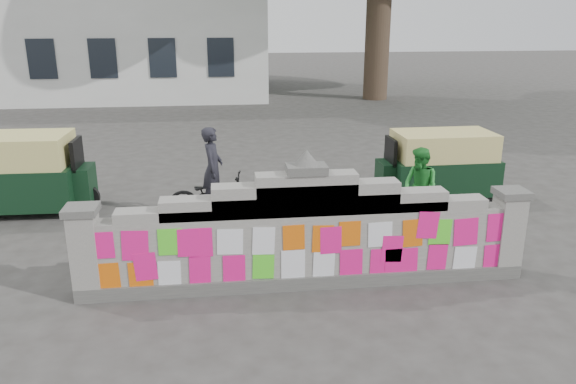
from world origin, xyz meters
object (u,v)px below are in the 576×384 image
cyclist_bike (214,197)px  rickshaw_left (17,172)px  rickshaw_right (439,164)px  cyclist_rider (213,181)px  pedestrian (420,188)px

cyclist_bike → rickshaw_left: bearing=84.6°
rickshaw_left → rickshaw_right: size_ratio=1.10×
cyclist_bike → rickshaw_left: (-3.81, 0.98, 0.34)m
rickshaw_left → rickshaw_right: (8.52, -0.15, -0.07)m
cyclist_rider → rickshaw_left: size_ratio=0.55×
cyclist_bike → cyclist_rider: (0.00, 0.00, 0.32)m
cyclist_bike → pedestrian: bearing=-92.1°
cyclist_bike → rickshaw_right: (4.72, 0.84, 0.28)m
rickshaw_left → cyclist_bike: bearing=-13.1°
cyclist_rider → rickshaw_left: 3.93m
cyclist_rider → rickshaw_right: (4.72, 0.84, -0.04)m
cyclist_bike → cyclist_rider: bearing=0.0°
cyclist_rider → pedestrian: bearing=-92.1°
cyclist_rider → rickshaw_left: bearing=84.6°
rickshaw_right → pedestrian: bearing=57.4°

